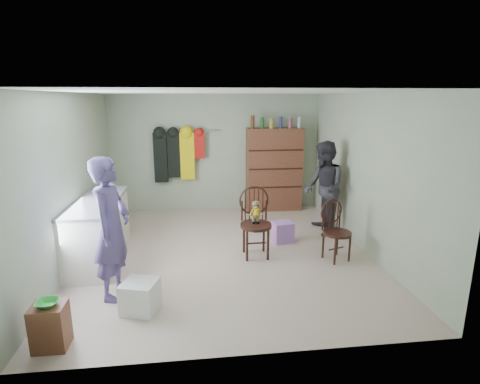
{
  "coord_description": "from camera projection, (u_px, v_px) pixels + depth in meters",
  "views": [
    {
      "loc": [
        -0.44,
        -5.6,
        2.42
      ],
      "look_at": [
        0.25,
        0.2,
        0.95
      ],
      "focal_mm": 28.0,
      "sensor_mm": 36.0,
      "label": 1
    }
  ],
  "objects": [
    {
      "name": "person_left",
      "position": [
        112.0,
        229.0,
        4.53
      ],
      "size": [
        0.54,
        0.71,
        1.76
      ],
      "primitive_type": "imported",
      "rotation": [
        0.0,
        0.0,
        1.37
      ],
      "color": "#52437C",
      "rests_on": "ground"
    },
    {
      "name": "ground_plane",
      "position": [
        226.0,
        252.0,
        6.03
      ],
      "size": [
        5.0,
        5.0,
        0.0
      ],
      "primitive_type": "plane",
      "color": "beige",
      "rests_on": "ground"
    },
    {
      "name": "coat_rack",
      "position": [
        177.0,
        155.0,
        7.92
      ],
      "size": [
        1.42,
        0.12,
        1.09
      ],
      "color": "#99999E",
      "rests_on": "ground"
    },
    {
      "name": "plastic_tub",
      "position": [
        140.0,
        296.0,
        4.34
      ],
      "size": [
        0.47,
        0.46,
        0.37
      ],
      "primitive_type": "cube",
      "rotation": [
        0.0,
        0.0,
        -0.29
      ],
      "color": "white",
      "rests_on": "ground"
    },
    {
      "name": "chair_front",
      "position": [
        255.0,
        218.0,
        5.81
      ],
      "size": [
        0.49,
        0.49,
        1.09
      ],
      "rotation": [
        0.0,
        0.0,
        0.02
      ],
      "color": "#381B13",
      "rests_on": "ground"
    },
    {
      "name": "person_right",
      "position": [
        324.0,
        188.0,
        6.72
      ],
      "size": [
        0.69,
        0.86,
        1.69
      ],
      "primitive_type": "imported",
      "rotation": [
        0.0,
        0.0,
        -1.63
      ],
      "color": "#2D2B33",
      "rests_on": "ground"
    },
    {
      "name": "striped_bag",
      "position": [
        283.0,
        232.0,
        6.43
      ],
      "size": [
        0.38,
        0.32,
        0.35
      ],
      "primitive_type": "cube",
      "rotation": [
        0.0,
        0.0,
        0.19
      ],
      "color": "#E572CC",
      "rests_on": "ground"
    },
    {
      "name": "stool",
      "position": [
        50.0,
        327.0,
        3.69
      ],
      "size": [
        0.32,
        0.28,
        0.46
      ],
      "primitive_type": "cube",
      "color": "brown",
      "rests_on": "ground"
    },
    {
      "name": "dresser",
      "position": [
        274.0,
        169.0,
        8.16
      ],
      "size": [
        1.2,
        0.39,
        2.07
      ],
      "color": "brown",
      "rests_on": "ground"
    },
    {
      "name": "room_walls",
      "position": [
        223.0,
        151.0,
        6.16
      ],
      "size": [
        5.0,
        5.0,
        5.0
      ],
      "color": "#AAB699",
      "rests_on": "ground"
    },
    {
      "name": "chair_far",
      "position": [
        335.0,
        228.0,
        5.7
      ],
      "size": [
        0.52,
        0.52,
        0.93
      ],
      "rotation": [
        0.0,
        0.0,
        0.33
      ],
      "color": "#381B13",
      "rests_on": "ground"
    },
    {
      "name": "counter",
      "position": [
        98.0,
        230.0,
        5.69
      ],
      "size": [
        0.64,
        1.86,
        0.94
      ],
      "color": "silver",
      "rests_on": "ground"
    },
    {
      "name": "bowl",
      "position": [
        47.0,
        303.0,
        3.63
      ],
      "size": [
        0.21,
        0.21,
        0.05
      ],
      "primitive_type": "imported",
      "color": "green",
      "rests_on": "stool"
    }
  ]
}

